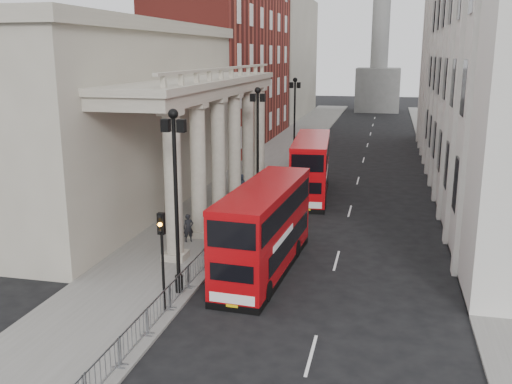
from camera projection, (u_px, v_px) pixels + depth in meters
name	position (u px, v px, depth m)	size (l,w,h in m)	color
ground	(158.00, 337.00, 22.12)	(260.00, 260.00, 0.00)	black
sidewalk_west	(257.00, 175.00, 51.15)	(6.00, 140.00, 0.12)	slate
sidewalk_east	(449.00, 184.00, 47.52)	(3.00, 140.00, 0.12)	slate
kerb	(289.00, 176.00, 50.50)	(0.20, 140.00, 0.14)	slate
portico_building	(114.00, 122.00, 40.03)	(9.00, 28.00, 12.00)	gray
brick_building	(229.00, 50.00, 67.23)	(9.00, 32.00, 22.00)	maroon
west_building_far	(280.00, 57.00, 97.74)	(9.00, 30.00, 20.00)	gray
east_building	(492.00, 30.00, 45.90)	(8.00, 55.00, 25.00)	silver
monument_column	(381.00, 23.00, 104.04)	(8.00, 8.00, 54.20)	#60605E
lamp_post_south	(176.00, 190.00, 24.87)	(1.05, 0.44, 8.32)	black
lamp_post_mid	(258.00, 138.00, 40.01)	(1.05, 0.44, 8.32)	black
lamp_post_north	(295.00, 115.00, 55.14)	(1.05, 0.44, 8.32)	black
traffic_light	(162.00, 244.00, 23.36)	(0.28, 0.33, 4.30)	black
crowd_barriers	(170.00, 297.00, 24.14)	(0.50, 18.75, 1.10)	gray
bus_near	(265.00, 227.00, 28.35)	(3.07, 10.29, 4.38)	#A1070B
bus_far	(311.00, 166.00, 43.41)	(3.36, 10.59, 4.50)	#B5080D
pedestrian_a	(189.00, 228.00, 32.74)	(0.60, 0.39, 1.63)	black
pedestrian_b	(175.00, 209.00, 36.31)	(0.89, 0.70, 1.84)	black
pedestrian_c	(241.00, 185.00, 43.47)	(0.81, 0.53, 1.65)	black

